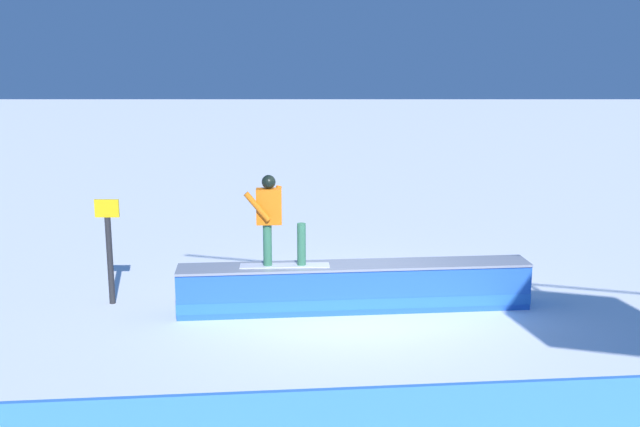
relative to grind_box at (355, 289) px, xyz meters
name	(u,v)px	position (x,y,z in m)	size (l,w,h in m)	color
ground_plane	(355,310)	(0.00, 0.00, -0.35)	(120.00, 120.00, 0.00)	white
grind_box	(355,289)	(0.00, 0.00, 0.00)	(5.79, 1.17, 0.78)	blue
snowboarder	(274,217)	(1.31, 0.12, 1.24)	(1.45, 0.45, 1.49)	silver
trail_marker	(109,248)	(4.08, -0.32, 0.61)	(0.40, 0.10, 1.79)	#262628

